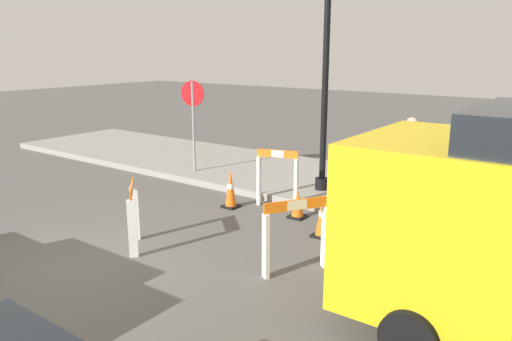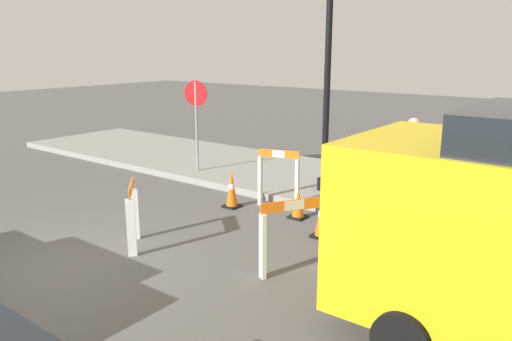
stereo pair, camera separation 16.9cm
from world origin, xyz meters
The scene contains 12 objects.
ground_plane centered at (0.00, 0.00, 0.00)m, with size 60.00×60.00×0.00m, color #565451.
sidewalk_slab centered at (0.00, 6.28, 0.07)m, with size 18.00×3.56×0.15m.
streetlamp_post centered at (1.18, 5.49, 3.23)m, with size 0.44×0.44×4.76m.
stop_sign centered at (-2.11, 5.11, 1.60)m, with size 0.59×0.17×2.16m.
barricade_0 centered at (0.19, 1.27, 0.55)m, with size 0.64×0.62×1.04m.
barricade_1 centered at (2.69, 2.02, 0.59)m, with size 0.63×0.90×1.06m.
barricade_2 centered at (0.81, 4.35, 0.61)m, with size 0.82×0.37×1.14m.
traffic_cone_0 centered at (1.50, 4.00, 0.26)m, with size 0.30×0.30×0.55m.
traffic_cone_1 centered at (2.32, 3.43, 0.34)m, with size 0.30×0.30×0.69m.
traffic_cone_2 centered at (0.11, 3.76, 0.36)m, with size 0.30×0.30×0.75m.
person_worker centered at (3.37, 4.09, 0.95)m, with size 0.46×0.46×1.76m.
person_pedestrian centered at (2.99, 5.53, 1.04)m, with size 0.44×0.44×1.67m.
Camera 2 is at (6.19, -3.41, 3.06)m, focal length 35.00 mm.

